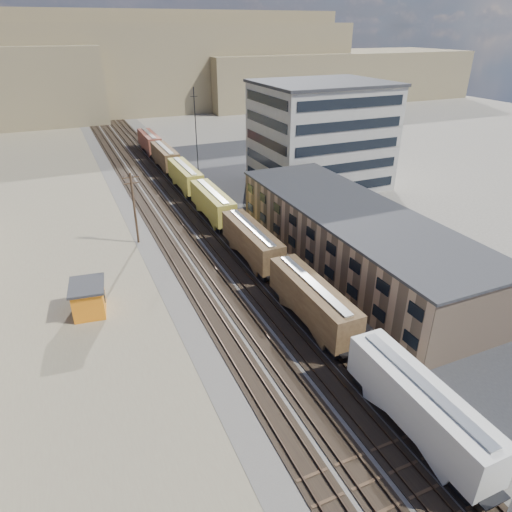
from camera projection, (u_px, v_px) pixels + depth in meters
name	position (u px, v px, depth m)	size (l,w,h in m)	color
ground	(373.00, 451.00, 32.42)	(300.00, 300.00, 0.00)	#6B6356
ballast_bed	(182.00, 214.00, 73.23)	(18.00, 200.00, 0.06)	#4C4742
dirt_yard	(51.00, 264.00, 57.88)	(24.00, 180.00, 0.03)	#756850
asphalt_lot	(351.00, 226.00, 68.90)	(26.00, 120.00, 0.04)	#232326
rail_tracks	(179.00, 214.00, 72.99)	(11.40, 200.00, 0.24)	black
freight_train	(230.00, 220.00, 63.73)	(3.00, 119.74, 4.46)	black
warehouse	(352.00, 237.00, 56.57)	(12.40, 40.40, 7.25)	tan
office_tower	(320.00, 135.00, 83.16)	(22.60, 18.60, 18.45)	#9E998E
utility_pole_north	(134.00, 207.00, 61.26)	(2.20, 0.32, 10.00)	#382619
radio_mast	(197.00, 141.00, 79.45)	(1.20, 0.16, 18.00)	black
hills_north	(91.00, 66.00, 163.21)	(265.00, 80.00, 32.00)	brown
maintenance_shed	(89.00, 298.00, 47.49)	(4.05, 4.94, 3.32)	orange
parked_car_blue	(285.00, 185.00, 84.10)	(2.85, 6.18, 1.72)	navy
parked_car_far	(351.00, 180.00, 86.48)	(1.90, 4.72, 1.61)	white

